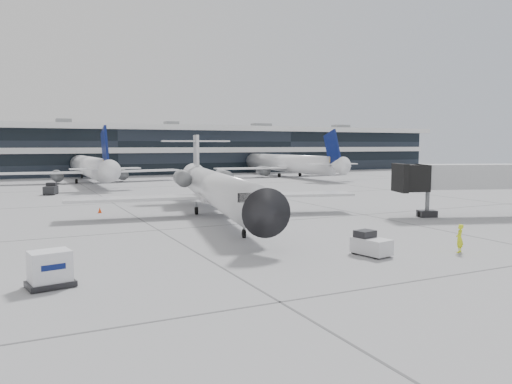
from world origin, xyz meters
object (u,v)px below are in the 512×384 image
regional_jet (216,187)px  jet_bridge (486,177)px  ramp_worker (460,238)px  cargo_uld (50,269)px  baggage_tug (370,244)px

regional_jet → jet_bridge: bearing=-14.8°
regional_jet → ramp_worker: regional_jet is taller
ramp_worker → cargo_uld: (-23.42, 2.90, -0.04)m
cargo_uld → jet_bridge: bearing=1.0°
ramp_worker → cargo_uld: 23.60m
regional_jet → baggage_tug: size_ratio=13.47×
jet_bridge → ramp_worker: bearing=-125.2°
baggage_tug → jet_bridge: bearing=12.1°
regional_jet → jet_bridge: 25.39m
jet_bridge → cargo_uld: bearing=-149.1°
regional_jet → cargo_uld: regional_jet is taller
baggage_tug → cargo_uld: size_ratio=1.09×
jet_bridge → ramp_worker: (-15.02, -10.56, -2.79)m
regional_jet → ramp_worker: bearing=-59.0°
ramp_worker → baggage_tug: 5.76m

